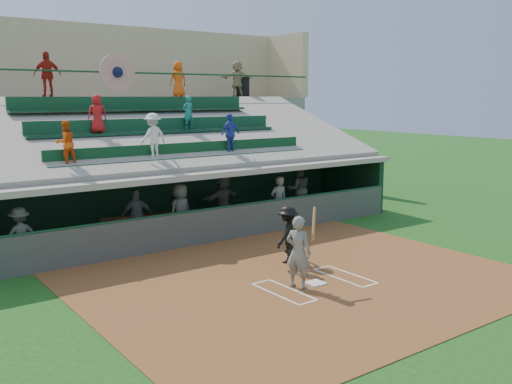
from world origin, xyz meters
TOP-DOWN VIEW (x-y plane):
  - ground at (0.00, 0.00)m, footprint 100.00×100.00m
  - dirt_slab at (0.00, 0.50)m, footprint 11.00×9.00m
  - home_plate at (0.00, 0.00)m, footprint 0.43×0.43m
  - batters_box_chalk at (0.00, 0.00)m, footprint 2.65×1.85m
  - dugout_floor at (0.00, 6.75)m, footprint 16.00×3.50m
  - concourse_slab at (0.00, 13.50)m, footprint 20.00×3.00m
  - grandstand at (-0.01, 10.51)m, footprint 20.40×10.40m
  - batter_at_plate at (-0.54, 0.03)m, footprint 0.96×0.81m
  - catcher at (0.17, 1.07)m, footprint 0.62×0.55m
  - home_umpire at (0.62, 1.86)m, footprint 1.20×0.99m
  - dugout_bench at (-0.11, 7.97)m, footprint 15.40×4.93m
  - dugout_player_a at (-5.49, 6.11)m, footprint 1.09×0.71m
  - dugout_player_b at (-1.86, 6.42)m, footprint 1.06×0.62m
  - dugout_player_c at (-0.50, 6.03)m, footprint 1.01×0.80m
  - dugout_player_d at (1.71, 6.89)m, footprint 1.79×0.82m
  - dugout_player_e at (3.21, 5.54)m, footprint 0.69×0.49m
  - dugout_player_f at (5.25, 6.82)m, footprint 1.17×1.07m
  - trash_bin at (6.86, 13.00)m, footprint 0.65×0.65m
  - concourse_staff_a at (-2.66, 12.32)m, footprint 1.04×0.48m
  - concourse_staff_b at (3.27, 12.93)m, footprint 0.79×0.52m
  - concourse_staff_c at (6.46, 12.90)m, footprint 1.69×0.93m

SIDE VIEW (x-z plane):
  - ground at x=0.00m, z-range 0.00..0.00m
  - dirt_slab at x=0.00m, z-range 0.00..0.02m
  - dugout_floor at x=0.00m, z-range 0.00..0.04m
  - batters_box_chalk at x=0.00m, z-range 0.02..0.03m
  - home_plate at x=0.00m, z-range 0.02..0.05m
  - dugout_bench at x=-0.11m, z-range 0.04..0.52m
  - catcher at x=0.17m, z-range 0.02..1.09m
  - home_umpire at x=0.62m, z-range 0.02..1.64m
  - dugout_player_a at x=-5.49m, z-range 0.04..1.64m
  - dugout_player_b at x=-1.86m, z-range 0.04..1.74m
  - batter_at_plate at x=-0.54m, z-range -0.05..1.90m
  - dugout_player_e at x=3.21m, z-range 0.04..1.84m
  - dugout_player_c at x=-0.50m, z-range 0.04..1.85m
  - dugout_player_d at x=1.71m, z-range 0.04..1.90m
  - dugout_player_f at x=5.25m, z-range 0.04..2.00m
  - grandstand at x=-0.01m, z-range -1.64..6.16m
  - concourse_slab at x=0.00m, z-range 0.00..4.60m
  - trash_bin at x=6.86m, z-range 4.60..5.57m
  - concourse_staff_b at x=3.27m, z-range 4.60..6.20m
  - concourse_staff_a at x=-2.66m, z-range 4.60..6.33m
  - concourse_staff_c at x=6.46m, z-range 4.60..6.34m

